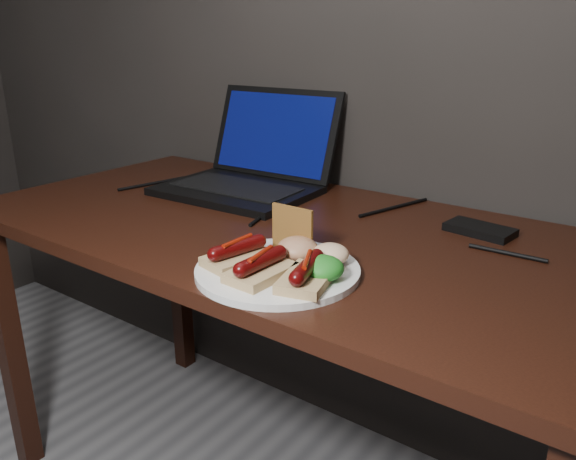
# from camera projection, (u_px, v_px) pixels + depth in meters

# --- Properties ---
(desk) EXTENTS (1.40, 0.70, 0.75)m
(desk) POSITION_uv_depth(u_px,v_px,m) (277.00, 261.00, 1.23)
(desk) COLOR black
(desk) RESTS_ON ground
(laptop) EXTENTS (0.39, 0.37, 0.25)m
(laptop) POSITION_uv_depth(u_px,v_px,m) (250.00, 169.00, 1.45)
(laptop) COLOR black
(laptop) RESTS_ON desk
(hard_drive) EXTENTS (0.14, 0.09, 0.02)m
(hard_drive) POSITION_uv_depth(u_px,v_px,m) (480.00, 230.00, 1.14)
(hard_drive) COLOR black
(hard_drive) RESTS_ON desk
(desk_cables) EXTENTS (1.01, 0.40, 0.01)m
(desk_cables) POSITION_uv_depth(u_px,v_px,m) (305.00, 208.00, 1.29)
(desk_cables) COLOR black
(desk_cables) RESTS_ON desk
(plate) EXTENTS (0.28, 0.28, 0.01)m
(plate) POSITION_uv_depth(u_px,v_px,m) (278.00, 270.00, 0.95)
(plate) COLOR silver
(plate) RESTS_ON desk
(bread_sausage_left) EXTENTS (0.09, 0.13, 0.04)m
(bread_sausage_left) POSITION_uv_depth(u_px,v_px,m) (238.00, 254.00, 0.96)
(bread_sausage_left) COLOR tan
(bread_sausage_left) RESTS_ON plate
(bread_sausage_center) EXTENTS (0.08, 0.12, 0.04)m
(bread_sausage_center) POSITION_uv_depth(u_px,v_px,m) (261.00, 267.00, 0.90)
(bread_sausage_center) COLOR tan
(bread_sausage_center) RESTS_ON plate
(bread_sausage_right) EXTENTS (0.10, 0.13, 0.04)m
(bread_sausage_right) POSITION_uv_depth(u_px,v_px,m) (307.00, 274.00, 0.88)
(bread_sausage_right) COLOR tan
(bread_sausage_right) RESTS_ON plate
(crispbread) EXTENTS (0.09, 0.01, 0.08)m
(crispbread) POSITION_uv_depth(u_px,v_px,m) (292.00, 229.00, 1.00)
(crispbread) COLOR olive
(crispbread) RESTS_ON plate
(salad_greens) EXTENTS (0.07, 0.07, 0.04)m
(salad_greens) POSITION_uv_depth(u_px,v_px,m) (322.00, 268.00, 0.89)
(salad_greens) COLOR #115514
(salad_greens) RESTS_ON plate
(salsa_mound) EXTENTS (0.07, 0.07, 0.04)m
(salsa_mound) POSITION_uv_depth(u_px,v_px,m) (297.00, 248.00, 0.97)
(salsa_mound) COLOR maroon
(salsa_mound) RESTS_ON plate
(coleslaw_mound) EXTENTS (0.06, 0.06, 0.04)m
(coleslaw_mound) POSITION_uv_depth(u_px,v_px,m) (330.00, 254.00, 0.96)
(coleslaw_mound) COLOR beige
(coleslaw_mound) RESTS_ON plate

